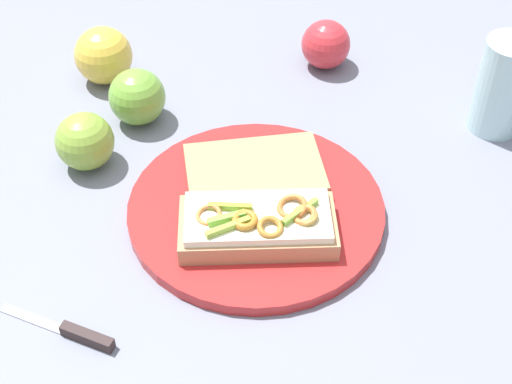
# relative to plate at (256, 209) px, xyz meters

# --- Properties ---
(ground_plane) EXTENTS (2.00, 2.00, 0.00)m
(ground_plane) POSITION_rel_plate_xyz_m (0.00, 0.00, -0.01)
(ground_plane) COLOR slate
(ground_plane) RESTS_ON ground
(plate) EXTENTS (0.29, 0.29, 0.01)m
(plate) POSITION_rel_plate_xyz_m (0.00, 0.00, 0.00)
(plate) COLOR red
(plate) RESTS_ON ground_plane
(sandwich) EXTENTS (0.18, 0.18, 0.04)m
(sandwich) POSITION_rel_plate_xyz_m (0.03, 0.04, 0.02)
(sandwich) COLOR tan
(sandwich) RESTS_ON plate
(bread_slice_side) EXTENTS (0.19, 0.18, 0.02)m
(bread_slice_side) POSITION_rel_plate_xyz_m (-0.03, -0.03, 0.02)
(bread_slice_side) COLOR tan
(bread_slice_side) RESTS_ON plate
(apple_0) EXTENTS (0.09, 0.09, 0.07)m
(apple_0) POSITION_rel_plate_xyz_m (-0.01, -0.23, 0.03)
(apple_0) COLOR #6FA63A
(apple_0) RESTS_ON ground_plane
(apple_1) EXTENTS (0.10, 0.10, 0.07)m
(apple_1) POSITION_rel_plate_xyz_m (-0.28, -0.14, 0.03)
(apple_1) COLOR red
(apple_1) RESTS_ON ground_plane
(apple_2) EXTENTS (0.07, 0.07, 0.07)m
(apple_2) POSITION_rel_plate_xyz_m (0.08, -0.21, 0.03)
(apple_2) COLOR #82A939
(apple_2) RESTS_ON ground_plane
(apple_3) EXTENTS (0.10, 0.10, 0.08)m
(apple_3) POSITION_rel_plate_xyz_m (-0.04, -0.33, 0.03)
(apple_3) COLOR gold
(apple_3) RESTS_ON ground_plane
(drinking_glass) EXTENTS (0.07, 0.07, 0.13)m
(drinking_glass) POSITION_rel_plate_xyz_m (-0.33, 0.10, 0.06)
(drinking_glass) COLOR silver
(drinking_glass) RESTS_ON ground_plane
(knife) EXTENTS (0.06, 0.12, 0.01)m
(knife) POSITION_rel_plate_xyz_m (0.25, -0.01, -0.00)
(knife) COLOR silver
(knife) RESTS_ON ground_plane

